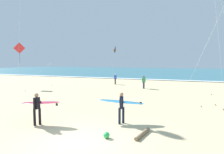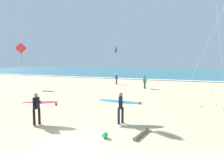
% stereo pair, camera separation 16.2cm
% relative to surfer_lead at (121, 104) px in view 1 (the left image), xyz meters
% --- Properties ---
extents(ground_plane, '(160.00, 160.00, 0.00)m').
position_rel_surfer_lead_xyz_m(ground_plane, '(-0.98, -3.19, -1.05)').
color(ground_plane, '#CCB789').
extents(ocean_water, '(160.00, 60.00, 0.08)m').
position_rel_surfer_lead_xyz_m(ocean_water, '(-0.98, 54.04, -1.01)').
color(ocean_water, '#336B7A').
rests_on(ocean_water, ground).
extents(shoreline_foam, '(160.00, 1.36, 0.01)m').
position_rel_surfer_lead_xyz_m(shoreline_foam, '(-0.98, 24.34, -0.97)').
color(shoreline_foam, white).
rests_on(shoreline_foam, ocean_water).
extents(surfer_lead, '(2.58, 1.30, 1.71)m').
position_rel_surfer_lead_xyz_m(surfer_lead, '(0.00, 0.00, 0.00)').
color(surfer_lead, black).
rests_on(surfer_lead, ground).
extents(surfer_trailing, '(2.31, 1.14, 1.71)m').
position_rel_surfer_lead_xyz_m(surfer_trailing, '(-4.09, -1.76, -0.01)').
color(surfer_trailing, black).
rests_on(surfer_trailing, ground).
extents(kite_diamond_scarlet_high, '(4.00, 2.60, 5.82)m').
position_rel_surfer_lead_xyz_m(kite_diamond_scarlet_high, '(-16.77, 9.09, 3.91)').
color(kite_diamond_scarlet_high, red).
rests_on(kite_diamond_scarlet_high, ground).
extents(kite_delta_charcoal_low, '(1.91, 2.71, 5.48)m').
position_rel_surfer_lead_xyz_m(kite_delta_charcoal_low, '(-5.56, 14.56, 3.92)').
color(kite_delta_charcoal_low, black).
rests_on(kite_delta_charcoal_low, ground).
extents(bystander_blue_top, '(0.31, 0.45, 1.59)m').
position_rel_surfer_lead_xyz_m(bystander_blue_top, '(-5.89, 15.82, -0.24)').
color(bystander_blue_top, '#4C3D2D').
rests_on(bystander_blue_top, ground).
extents(bystander_green_top, '(0.37, 0.38, 1.59)m').
position_rel_surfer_lead_xyz_m(bystander_green_top, '(-1.19, 13.05, -0.24)').
color(bystander_green_top, '#2D334C').
rests_on(bystander_green_top, ground).
extents(beach_ball, '(0.28, 0.28, 0.28)m').
position_rel_surfer_lead_xyz_m(beach_ball, '(0.01, -2.23, -0.91)').
color(beach_ball, green).
rests_on(beach_ball, ground).
extents(driftwood_log, '(0.46, 1.43, 0.17)m').
position_rel_surfer_lead_xyz_m(driftwood_log, '(1.44, -1.39, -0.97)').
color(driftwood_log, '#846B4C').
rests_on(driftwood_log, ground).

